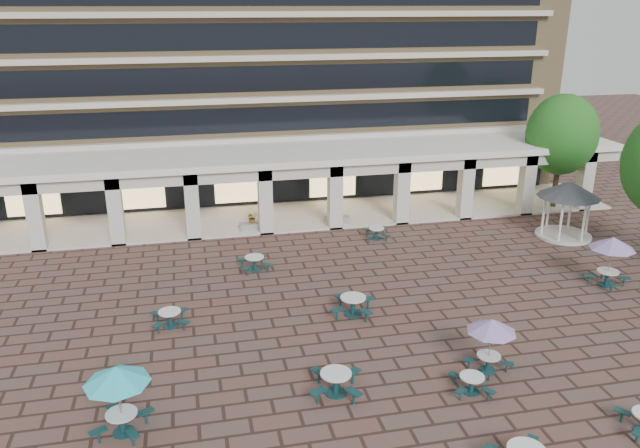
# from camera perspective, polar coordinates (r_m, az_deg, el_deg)

# --- Properties ---
(ground) EXTENTS (120.00, 120.00, 0.00)m
(ground) POSITION_cam_1_polar(r_m,az_deg,el_deg) (26.71, 3.23, -9.55)
(ground) COLOR brown
(ground) RESTS_ON ground
(apartment_building) EXTENTS (40.00, 15.50, 25.20)m
(apartment_building) POSITION_cam_1_polar(r_m,az_deg,el_deg) (48.33, -4.95, 19.08)
(apartment_building) COLOR #A2885B
(apartment_building) RESTS_ON ground
(retail_arcade) EXTENTS (42.00, 6.60, 4.40)m
(retail_arcade) POSITION_cam_1_polar(r_m,az_deg,el_deg) (39.08, -2.46, 4.78)
(retail_arcade) COLOR white
(retail_arcade) RESTS_ON ground
(picnic_table_4) EXTENTS (2.10, 2.10, 2.42)m
(picnic_table_4) POSITION_cam_1_polar(r_m,az_deg,el_deg) (20.83, -18.09, -13.21)
(picnic_table_4) COLOR #143D3E
(picnic_table_4) RESTS_ON ground
(picnic_table_5) EXTENTS (2.16, 2.16, 0.84)m
(picnic_table_5) POSITION_cam_1_polar(r_m,az_deg,el_deg) (22.50, 1.46, -14.16)
(picnic_table_5) COLOR #143D3E
(picnic_table_5) RESTS_ON ground
(picnic_table_6) EXTENTS (1.84, 1.84, 2.13)m
(picnic_table_6) POSITION_cam_1_polar(r_m,az_deg,el_deg) (23.88, 15.43, -9.12)
(picnic_table_6) COLOR #143D3E
(picnic_table_6) RESTS_ON ground
(picnic_table_7) EXTENTS (1.68, 1.68, 0.66)m
(picnic_table_7) POSITION_cam_1_polar(r_m,az_deg,el_deg) (23.23, 13.69, -13.90)
(picnic_table_7) COLOR #143D3E
(picnic_table_7) RESTS_ON ground
(picnic_table_8) EXTENTS (1.68, 1.68, 0.72)m
(picnic_table_8) POSITION_cam_1_polar(r_m,az_deg,el_deg) (27.42, -13.55, -8.28)
(picnic_table_8) COLOR #143D3E
(picnic_table_8) RESTS_ON ground
(picnic_table_10) EXTENTS (2.30, 2.30, 0.85)m
(picnic_table_10) POSITION_cam_1_polar(r_m,az_deg,el_deg) (27.61, 3.04, -7.32)
(picnic_table_10) COLOR #143D3E
(picnic_table_10) RESTS_ON ground
(picnic_table_11) EXTENTS (2.15, 2.15, 2.49)m
(picnic_table_11) POSITION_cam_1_polar(r_m,az_deg,el_deg) (32.76, 25.18, -1.75)
(picnic_table_11) COLOR #143D3E
(picnic_table_11) RESTS_ON ground
(picnic_table_12) EXTENTS (1.83, 1.83, 0.74)m
(picnic_table_12) POSITION_cam_1_polar(r_m,az_deg,el_deg) (32.17, -6.00, -3.47)
(picnic_table_12) COLOR #143D3E
(picnic_table_12) RESTS_ON ground
(picnic_table_13) EXTENTS (1.63, 1.63, 0.67)m
(picnic_table_13) POSITION_cam_1_polar(r_m,az_deg,el_deg) (36.33, 5.18, -0.77)
(picnic_table_13) COLOR #143D3E
(picnic_table_13) RESTS_ON ground
(gazebo) EXTENTS (3.57, 3.57, 3.32)m
(gazebo) POSITION_cam_1_polar(r_m,az_deg,el_deg) (38.64, 21.77, 2.42)
(gazebo) COLOR beige
(gazebo) RESTS_ON ground
(tree_east_c) EXTENTS (4.54, 4.54, 7.57)m
(tree_east_c) POSITION_cam_1_polar(r_m,az_deg,el_deg) (43.45, 21.25, 7.61)
(tree_east_c) COLOR #3F2E19
(tree_east_c) RESTS_ON ground
(planter_left) EXTENTS (1.50, 0.74, 1.19)m
(planter_left) POSITION_cam_1_polar(r_m,az_deg,el_deg) (37.67, -6.20, 0.03)
(planter_left) COLOR #9B9A95
(planter_left) RESTS_ON ground
(planter_right) EXTENTS (1.50, 0.60, 1.18)m
(planter_right) POSITION_cam_1_polar(r_m,az_deg,el_deg) (38.52, 1.58, 0.58)
(planter_right) COLOR #9B9A95
(planter_right) RESTS_ON ground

